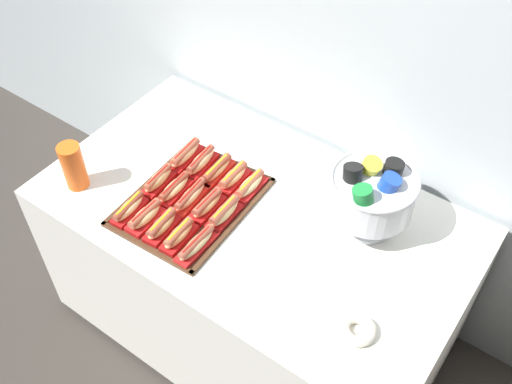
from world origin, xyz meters
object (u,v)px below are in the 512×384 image
at_px(hot_dog_8, 207,205).
at_px(hot_dog_9, 224,213).
at_px(serving_tray, 191,202).
at_px(hot_dog_14, 250,185).
at_px(hot_dog_3, 179,235).
at_px(hot_dog_4, 197,244).
at_px(hot_dog_0, 129,208).
at_px(buffet_table, 255,270).
at_px(cup_stack, 73,166).
at_px(hot_dog_5, 158,180).
at_px(punch_bowl, 372,193).
at_px(hot_dog_6, 174,189).
at_px(hot_dog_2, 162,225).
at_px(donut, 357,330).
at_px(hot_dog_7, 191,196).
at_px(hot_dog_10, 185,155).
at_px(hot_dog_13, 233,177).
at_px(hot_dog_11, 201,162).
at_px(hot_dog_12, 217,170).
at_px(hot_dog_1, 145,216).

height_order(hot_dog_8, hot_dog_9, hot_dog_9).
bearing_deg(serving_tray, hot_dog_14, 50.47).
relative_size(hot_dog_3, hot_dog_4, 0.87).
bearing_deg(hot_dog_0, buffet_table, 38.60).
bearing_deg(cup_stack, hot_dog_5, 32.95).
height_order(hot_dog_14, punch_bowl, punch_bowl).
bearing_deg(hot_dog_4, hot_dog_9, 92.74).
bearing_deg(hot_dog_4, punch_bowl, 46.71).
distance_m(hot_dog_6, hot_dog_8, 0.15).
bearing_deg(hot_dog_3, hot_dog_9, 68.30).
xyz_separation_m(hot_dog_2, hot_dog_5, (-0.16, 0.16, 0.00)).
relative_size(serving_tray, donut, 4.68).
bearing_deg(hot_dog_7, donut, -8.92).
bearing_deg(hot_dog_8, punch_bowl, 29.18).
distance_m(hot_dog_10, punch_bowl, 0.75).
bearing_deg(hot_dog_13, hot_dog_6, -129.53).
relative_size(hot_dog_11, hot_dog_12, 1.01).
height_order(serving_tray, hot_dog_3, hot_dog_3).
bearing_deg(hot_dog_3, hot_dog_11, 117.18).
height_order(hot_dog_2, hot_dog_10, hot_dog_10).
bearing_deg(hot_dog_3, hot_dog_8, 92.74).
height_order(buffet_table, hot_dog_11, hot_dog_11).
bearing_deg(buffet_table, hot_dog_0, -141.40).
bearing_deg(hot_dog_0, hot_dog_10, 92.74).
relative_size(hot_dog_1, hot_dog_7, 0.84).
bearing_deg(hot_dog_9, donut, -11.73).
relative_size(serving_tray, hot_dog_2, 3.45).
bearing_deg(hot_dog_0, cup_stack, -179.51).
xyz_separation_m(hot_dog_4, hot_dog_6, (-0.23, 0.15, 0.00)).
height_order(hot_dog_1, hot_dog_4, hot_dog_1).
height_order(serving_tray, hot_dog_4, hot_dog_4).
xyz_separation_m(hot_dog_10, hot_dog_14, (0.30, 0.01, -0.00)).
bearing_deg(hot_dog_8, serving_tray, -177.26).
height_order(buffet_table, hot_dog_5, hot_dog_5).
height_order(hot_dog_2, hot_dog_11, hot_dog_11).
bearing_deg(hot_dog_14, hot_dog_6, -141.01).
bearing_deg(serving_tray, punch_bowl, 26.16).
bearing_deg(hot_dog_1, hot_dog_9, 38.99).
height_order(hot_dog_7, hot_dog_11, hot_dog_11).
xyz_separation_m(serving_tray, hot_dog_5, (-0.15, -0.01, 0.03)).
height_order(hot_dog_2, hot_dog_8, same).
xyz_separation_m(buffet_table, hot_dog_11, (-0.29, 0.05, 0.41)).
height_order(hot_dog_6, hot_dog_8, hot_dog_8).
bearing_deg(hot_dog_6, buffet_table, 21.44).
relative_size(buffet_table, hot_dog_5, 9.68).
xyz_separation_m(hot_dog_4, hot_dog_12, (-0.17, 0.32, 0.00)).
xyz_separation_m(hot_dog_4, hot_dog_5, (-0.31, 0.15, 0.00)).
xyz_separation_m(hot_dog_4, hot_dog_11, (-0.24, 0.32, 0.00)).
relative_size(hot_dog_6, punch_bowl, 0.57).
bearing_deg(hot_dog_2, punch_bowl, 38.36).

